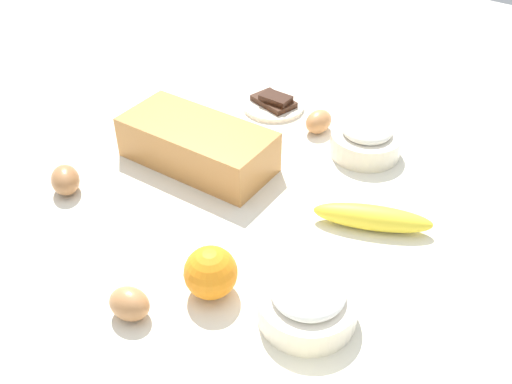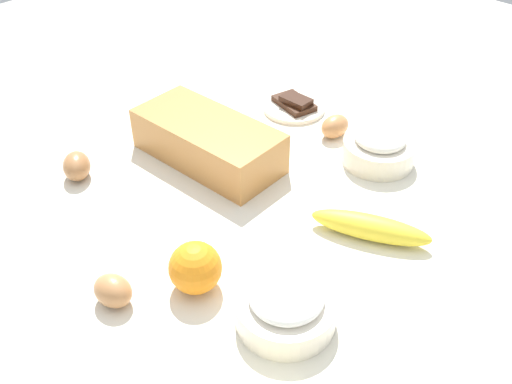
% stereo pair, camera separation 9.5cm
% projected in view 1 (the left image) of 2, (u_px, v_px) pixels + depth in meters
% --- Properties ---
extents(ground_plane, '(2.40, 2.40, 0.02)m').
position_uv_depth(ground_plane, '(256.00, 215.00, 0.98)').
color(ground_plane, silver).
extents(loaf_pan, '(0.29, 0.14, 0.08)m').
position_uv_depth(loaf_pan, '(197.00, 144.00, 1.06)').
color(loaf_pan, '#B77A3D').
rests_on(loaf_pan, ground_plane).
extents(flour_bowl, '(0.13, 0.13, 0.07)m').
position_uv_depth(flour_bowl, '(366.00, 139.00, 1.09)').
color(flour_bowl, silver).
rests_on(flour_bowl, ground_plane).
extents(sugar_bowl, '(0.14, 0.14, 0.07)m').
position_uv_depth(sugar_bowl, '(308.00, 301.00, 0.78)').
color(sugar_bowl, silver).
rests_on(sugar_bowl, ground_plane).
extents(banana, '(0.19, 0.12, 0.04)m').
position_uv_depth(banana, '(372.00, 218.00, 0.93)').
color(banana, yellow).
rests_on(banana, ground_plane).
extents(orange_fruit, '(0.08, 0.08, 0.08)m').
position_uv_depth(orange_fruit, '(211.00, 273.00, 0.81)').
color(orange_fruit, orange).
rests_on(orange_fruit, ground_plane).
extents(egg_near_butter, '(0.07, 0.05, 0.05)m').
position_uv_depth(egg_near_butter, '(129.00, 304.00, 0.79)').
color(egg_near_butter, '#B37949').
rests_on(egg_near_butter, ground_plane).
extents(egg_beside_bowl, '(0.05, 0.07, 0.04)m').
position_uv_depth(egg_beside_bowl, '(319.00, 122.00, 1.16)').
color(egg_beside_bowl, '#BC804D').
rests_on(egg_beside_bowl, ground_plane).
extents(egg_loose, '(0.08, 0.08, 0.05)m').
position_uv_depth(egg_loose, '(65.00, 180.00, 1.00)').
color(egg_loose, '#A26D42').
rests_on(egg_loose, ground_plane).
extents(chocolate_plate, '(0.13, 0.13, 0.03)m').
position_uv_depth(chocolate_plate, '(274.00, 104.00, 1.24)').
color(chocolate_plate, silver).
rests_on(chocolate_plate, ground_plane).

